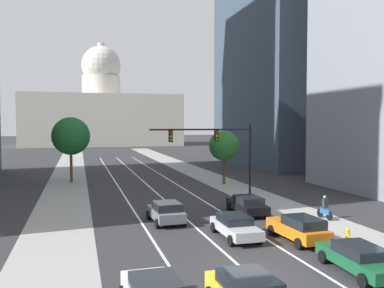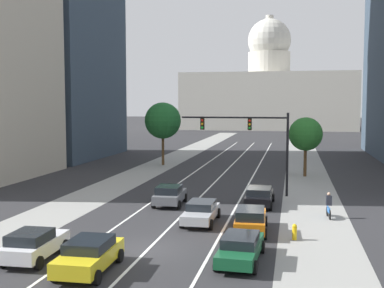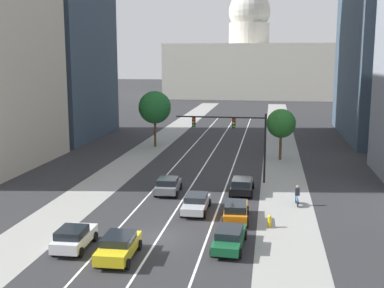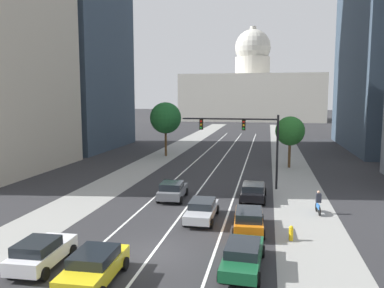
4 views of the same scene
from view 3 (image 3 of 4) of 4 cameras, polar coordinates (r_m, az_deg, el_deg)
name	(u,v)px [view 3 (image 3 of 4)]	position (r m, az deg, el deg)	size (l,w,h in m)	color
ground_plane	(220,141)	(72.71, 3.24, 0.33)	(400.00, 400.00, 0.00)	#2B2B2D
sidewalk_left	(154,145)	(69.33, -4.46, -0.15)	(4.46, 130.00, 0.01)	gray
sidewalk_right	(281,149)	(67.42, 10.26, -0.57)	(4.46, 130.00, 0.01)	gray
lane_stripe_left	(179,161)	(58.59, -1.51, -2.01)	(0.16, 90.00, 0.01)	white
lane_stripe_center	(206,162)	(58.07, 1.69, -2.12)	(0.16, 90.00, 0.01)	white
lane_stripe_right	(234,163)	(57.75, 4.93, -2.22)	(0.16, 90.00, 0.01)	white
capitol_building	(248,64)	(155.22, 6.56, 9.14)	(48.93, 27.07, 33.25)	beige
car_white	(74,237)	(33.12, -13.51, -10.46)	(2.12, 4.15, 1.50)	silver
car_silver	(196,203)	(39.68, 0.48, -6.82)	(2.00, 4.66, 1.36)	#B2B5BA
car_orange	(236,211)	(37.62, 5.09, -7.68)	(2.12, 4.61, 1.53)	orange
car_black	(242,185)	(45.08, 5.80, -4.77)	(2.11, 4.61, 1.40)	black
car_yellow	(119,246)	(31.18, -8.50, -11.60)	(2.21, 4.48, 1.49)	yellow
car_green	(229,237)	(32.50, 4.35, -10.73)	(2.13, 4.86, 1.34)	#14512D
car_gray	(168,185)	(44.76, -2.76, -4.78)	(2.23, 4.16, 1.51)	slate
traffic_signal_mast	(236,132)	(48.30, 5.17, 1.41)	(8.90, 0.39, 6.85)	black
fire_hydrant	(270,221)	(36.63, 8.97, -8.82)	(0.26, 0.35, 0.91)	yellow
cyclist	(297,195)	(42.14, 12.09, -5.85)	(0.38, 1.70, 1.72)	black
street_tree_near_left	(155,107)	(67.45, -4.34, 4.25)	(4.45, 4.45, 7.71)	#51381E
street_tree_far_right	(281,124)	(59.75, 10.29, 2.34)	(3.48, 3.48, 6.16)	#51381E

